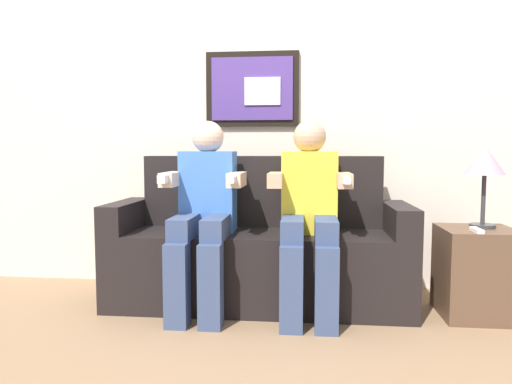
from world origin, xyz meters
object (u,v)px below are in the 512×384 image
Objects in this scene: couch at (259,253)px; spare_remote_on_table at (477,230)px; side_table_right at (477,272)px; person_on_right at (309,209)px; table_lamp at (485,164)px; person_on_left at (204,208)px.

spare_remote_on_table is (1.19, -0.22, 0.20)m from couch.
side_table_right is at bearing -4.84° from couch.
person_on_right is 2.41× the size of table_lamp.
side_table_right is at bearing 66.75° from spare_remote_on_table.
table_lamp is 3.54× the size of spare_remote_on_table.
table_lamp reaches higher than side_table_right.
person_on_left is 1.59m from side_table_right.
table_lamp reaches higher than couch.
person_on_left reaches higher than table_lamp.
person_on_left is (-0.30, -0.17, 0.29)m from couch.
table_lamp is at bearing 48.05° from side_table_right.
couch is 0.45m from person_on_left.
person_on_right is 1.01m from table_lamp.
couch is 3.58× the size of side_table_right.
couch is at bearing 28.96° from person_on_left.
table_lamp is at bearing 3.52° from person_on_left.
couch is 1.25m from side_table_right.
person_on_left reaches higher than couch.
side_table_right is (0.94, 0.06, -0.36)m from person_on_right.
person_on_right is at bearing -174.33° from table_lamp.
person_on_right is at bearing 176.27° from spare_remote_on_table.
spare_remote_on_table is (1.50, -0.06, -0.10)m from person_on_left.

